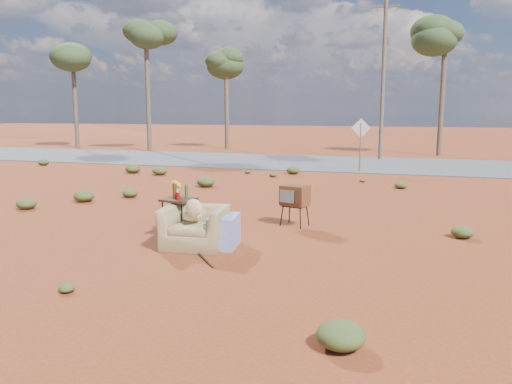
# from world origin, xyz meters

# --- Properties ---
(ground) EXTENTS (140.00, 140.00, 0.00)m
(ground) POSITION_xyz_m (0.00, 0.00, 0.00)
(ground) COLOR brown
(ground) RESTS_ON ground
(highway) EXTENTS (140.00, 7.00, 0.04)m
(highway) POSITION_xyz_m (0.00, 15.00, 0.02)
(highway) COLOR #565659
(highway) RESTS_ON ground
(dirt_mound) EXTENTS (26.00, 18.00, 2.00)m
(dirt_mound) POSITION_xyz_m (-30.00, 34.00, 0.00)
(dirt_mound) COLOR brown
(dirt_mound) RESTS_ON ground
(armchair) EXTENTS (1.43, 1.03, 1.01)m
(armchair) POSITION_xyz_m (-0.25, -0.34, 0.47)
(armchair) COLOR #947F50
(armchair) RESTS_ON ground
(tv_unit) EXTENTS (0.66, 0.59, 0.90)m
(tv_unit) POSITION_xyz_m (1.07, 1.84, 0.67)
(tv_unit) COLOR black
(tv_unit) RESTS_ON ground
(side_table) EXTENTS (0.65, 0.65, 1.13)m
(side_table) POSITION_xyz_m (-0.91, 0.14, 0.84)
(side_table) COLOR #3A2215
(side_table) RESTS_ON ground
(rusty_bar) EXTENTS (0.99, 1.21, 0.04)m
(rusty_bar) POSITION_xyz_m (-0.01, -0.88, 0.02)
(rusty_bar) COLOR #482613
(rusty_bar) RESTS_ON ground
(road_sign) EXTENTS (0.78, 0.06, 2.19)m
(road_sign) POSITION_xyz_m (1.50, 12.00, 1.50)
(road_sign) COLOR brown
(road_sign) RESTS_ON ground
(eucalyptus_far_left) EXTENTS (3.20, 3.20, 7.10)m
(eucalyptus_far_left) POSITION_xyz_m (-18.00, 20.00, 5.94)
(eucalyptus_far_left) COLOR brown
(eucalyptus_far_left) RESTS_ON ground
(eucalyptus_left) EXTENTS (3.20, 3.20, 8.10)m
(eucalyptus_left) POSITION_xyz_m (-12.00, 19.00, 6.92)
(eucalyptus_left) COLOR brown
(eucalyptus_left) RESTS_ON ground
(eucalyptus_near_left) EXTENTS (3.20, 3.20, 6.60)m
(eucalyptus_near_left) POSITION_xyz_m (-8.00, 22.00, 5.45)
(eucalyptus_near_left) COLOR brown
(eucalyptus_near_left) RESTS_ON ground
(eucalyptus_center) EXTENTS (3.20, 3.20, 7.60)m
(eucalyptus_center) POSITION_xyz_m (5.00, 21.00, 6.43)
(eucalyptus_center) COLOR brown
(eucalyptus_center) RESTS_ON ground
(utility_pole_center) EXTENTS (1.40, 0.20, 8.00)m
(utility_pole_center) POSITION_xyz_m (2.00, 17.50, 4.15)
(utility_pole_center) COLOR brown
(utility_pole_center) RESTS_ON ground
(scrub_patch) EXTENTS (17.49, 8.07, 0.33)m
(scrub_patch) POSITION_xyz_m (-0.82, 4.41, 0.14)
(scrub_patch) COLOR #465525
(scrub_patch) RESTS_ON ground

